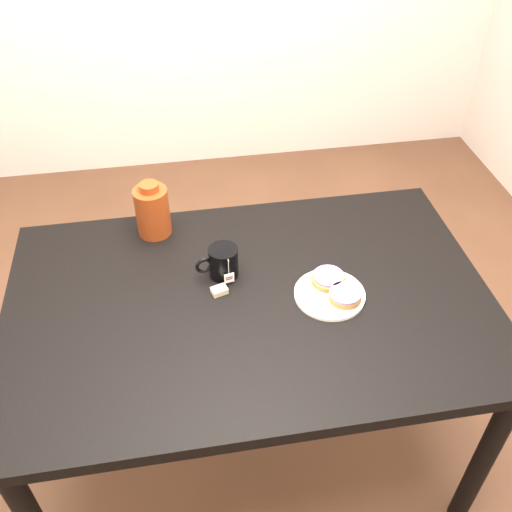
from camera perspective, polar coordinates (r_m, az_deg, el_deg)
name	(u,v)px	position (r m, az deg, el deg)	size (l,w,h in m)	color
ground_plane	(251,439)	(2.24, -0.49, -17.80)	(4.00, 4.00, 0.00)	brown
table	(250,318)	(1.71, -0.61, -6.20)	(1.40, 0.90, 0.75)	black
plate	(330,294)	(1.66, 7.37, -3.78)	(0.20, 0.20, 0.02)	white
bagel_back	(328,278)	(1.68, 7.25, -2.24)	(0.14, 0.14, 0.03)	brown
bagel_front	(345,295)	(1.64, 8.90, -3.92)	(0.13, 0.13, 0.03)	brown
mug	(223,262)	(1.69, -3.35, -0.59)	(0.14, 0.10, 0.10)	black
teabag_pouch	(219,290)	(1.66, -3.69, -3.46)	(0.04, 0.03, 0.02)	#C6B793
bagel_package	(152,211)	(1.85, -10.32, 4.49)	(0.11, 0.11, 0.19)	#5A1D0B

